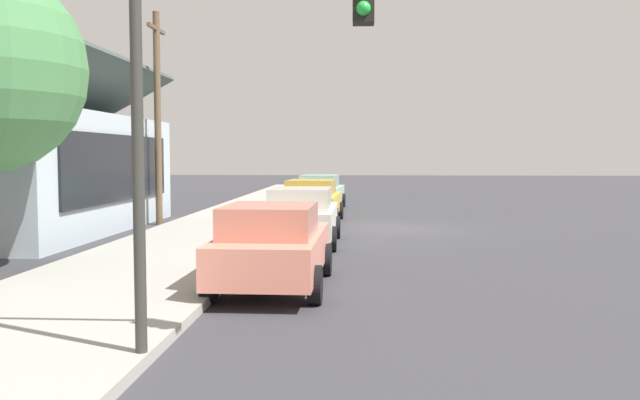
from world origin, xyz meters
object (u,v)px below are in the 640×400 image
at_px(car_coral, 273,245).
at_px(car_ivory, 302,216).
at_px(utility_pole_wooden, 158,114).
at_px(fire_hydrant_red, 269,213).
at_px(car_mustard, 312,201).
at_px(traffic_light_main, 228,66).
at_px(car_seafoam, 321,192).

height_order(car_coral, car_ivory, same).
bearing_deg(utility_pole_wooden, fire_hydrant_red, -97.23).
distance_m(car_coral, car_mustard, 12.26).
bearing_deg(traffic_light_main, car_mustard, 0.89).
xyz_separation_m(car_mustard, car_seafoam, (5.85, 0.04, 0.00)).
bearing_deg(car_mustard, utility_pole_wooden, 103.48).
relative_size(car_ivory, car_seafoam, 0.89).
distance_m(traffic_light_main, fire_hydrant_red, 15.67).
bearing_deg(car_seafoam, car_coral, -176.01).
bearing_deg(car_ivory, car_mustard, 1.71).
distance_m(traffic_light_main, utility_pole_wooden, 16.79).
height_order(car_mustard, car_seafoam, same).
xyz_separation_m(car_ivory, traffic_light_main, (-10.76, -0.10, 2.68)).
xyz_separation_m(utility_pole_wooden, fire_hydrant_red, (-0.51, -4.00, -3.43)).
bearing_deg(car_ivory, fire_hydrant_red, 19.17).
height_order(car_mustard, fire_hydrant_red, car_mustard).
height_order(car_seafoam, traffic_light_main, traffic_light_main).
bearing_deg(car_mustard, fire_hydrant_red, 140.76).
bearing_deg(car_mustard, car_ivory, -176.30).
relative_size(traffic_light_main, utility_pole_wooden, 0.69).
distance_m(car_mustard, car_seafoam, 5.85).
height_order(traffic_light_main, fire_hydrant_red, traffic_light_main).
relative_size(car_ivory, traffic_light_main, 0.85).
bearing_deg(car_ivory, utility_pole_wooden, 48.00).
distance_m(car_ivory, car_seafoam, 11.97).
relative_size(car_coral, car_ivory, 0.98).
bearing_deg(traffic_light_main, car_seafoam, 0.76).
xyz_separation_m(car_ivory, car_mustard, (6.12, 0.16, 0.00)).
relative_size(car_coral, car_mustard, 0.98).
height_order(car_ivory, utility_pole_wooden, utility_pole_wooden).
height_order(car_coral, traffic_light_main, traffic_light_main).
height_order(car_ivory, traffic_light_main, traffic_light_main).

